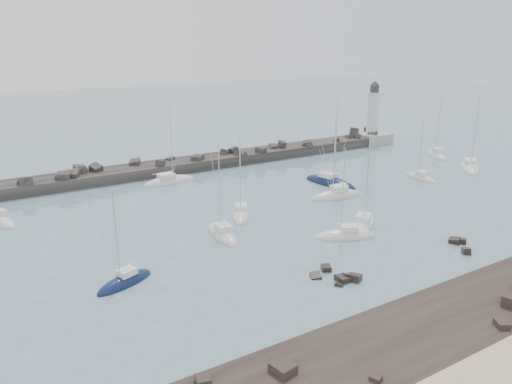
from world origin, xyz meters
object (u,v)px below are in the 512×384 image
at_px(sailboat_7, 364,224).
at_px(sailboat_8, 330,183).
at_px(sailboat_10, 420,178).
at_px(sailboat_3, 222,235).
at_px(sailboat_2, 125,282).
at_px(sailboat_6, 241,215).
at_px(sailboat_11, 470,168).
at_px(sailboat_5, 345,236).
at_px(lighthouse, 372,129).
at_px(sailboat_12, 436,156).
at_px(sailboat_9, 336,196).
at_px(sailboat_4, 169,182).

bearing_deg(sailboat_7, sailboat_8, 63.42).
relative_size(sailboat_8, sailboat_10, 1.45).
distance_m(sailboat_3, sailboat_7, 18.25).
relative_size(sailboat_2, sailboat_6, 0.87).
bearing_deg(sailboat_8, sailboat_10, -21.11).
bearing_deg(sailboat_11, sailboat_2, -171.09).
relative_size(sailboat_5, sailboat_6, 1.01).
distance_m(lighthouse, sailboat_10, 30.61).
relative_size(sailboat_2, sailboat_12, 0.77).
height_order(lighthouse, sailboat_5, lighthouse).
height_order(sailboat_5, sailboat_11, sailboat_11).
height_order(sailboat_5, sailboat_8, sailboat_8).
bearing_deg(sailboat_5, sailboat_11, 17.38).
distance_m(lighthouse, sailboat_8, 36.31).
height_order(sailboat_2, sailboat_10, sailboat_10).
xyz_separation_m(lighthouse, sailboat_9, (-33.27, -27.12, -2.94)).
bearing_deg(sailboat_12, sailboat_2, -163.80).
bearing_deg(sailboat_8, sailboat_11, -11.89).
xyz_separation_m(sailboat_8, sailboat_12, (31.04, 4.00, 0.01)).
relative_size(lighthouse, sailboat_3, 1.18).
bearing_deg(lighthouse, sailboat_4, -172.91).
relative_size(sailboat_4, sailboat_9, 1.08).
height_order(sailboat_6, sailboat_8, sailboat_8).
relative_size(sailboat_3, sailboat_7, 0.97).
bearing_deg(sailboat_5, sailboat_9, 53.59).
bearing_deg(sailboat_11, sailboat_9, -179.63).
bearing_deg(sailboat_7, sailboat_3, 159.52).
bearing_deg(sailboat_12, sailboat_7, -152.10).
bearing_deg(sailboat_11, sailboat_6, 179.60).
bearing_deg(sailboat_12, sailboat_3, -165.60).
height_order(sailboat_4, sailboat_8, sailboat_8).
bearing_deg(sailboat_3, sailboat_4, 82.47).
bearing_deg(sailboat_6, sailboat_4, 96.04).
bearing_deg(sailboat_11, sailboat_12, 72.99).
bearing_deg(lighthouse, sailboat_5, -136.96).
relative_size(sailboat_3, sailboat_10, 1.15).
bearing_deg(sailboat_2, lighthouse, 28.55).
bearing_deg(sailboat_11, sailboat_8, 168.11).
xyz_separation_m(lighthouse, sailboat_10, (-14.49, -26.80, -2.96)).
relative_size(sailboat_5, sailboat_12, 0.89).
relative_size(sailboat_5, sailboat_9, 0.90).
bearing_deg(sailboat_4, sailboat_3, -97.53).
distance_m(lighthouse, sailboat_3, 63.49).
bearing_deg(sailboat_9, sailboat_7, -113.28).
relative_size(sailboat_3, sailboat_5, 1.04).
height_order(lighthouse, sailboat_6, lighthouse).
bearing_deg(sailboat_11, sailboat_5, -162.62).
height_order(sailboat_7, sailboat_11, sailboat_11).
distance_m(sailboat_2, sailboat_5, 26.40).
xyz_separation_m(sailboat_6, sailboat_12, (51.15, 9.56, 0.03)).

